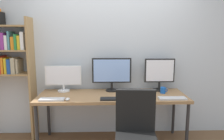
# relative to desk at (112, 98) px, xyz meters

# --- Properties ---
(wall_back) EXTENTS (4.50, 0.10, 2.60)m
(wall_back) POSITION_rel_desk_xyz_m (0.00, 0.42, 0.61)
(wall_back) COLOR silver
(wall_back) RESTS_ON ground_plane
(desk) EXTENTS (2.10, 0.68, 0.74)m
(desk) POSITION_rel_desk_xyz_m (0.00, 0.00, 0.00)
(desk) COLOR #936D47
(desk) RESTS_ON ground_plane
(bookshelf) EXTENTS (0.83, 0.28, 2.02)m
(bookshelf) POSITION_rel_desk_xyz_m (-1.64, 0.23, 0.61)
(bookshelf) COLOR #9E7A4C
(bookshelf) RESTS_ON ground_plane
(monitor_left) EXTENTS (0.54, 0.18, 0.39)m
(monitor_left) POSITION_rel_desk_xyz_m (-0.73, 0.21, 0.27)
(monitor_left) COLOR silver
(monitor_left) RESTS_ON desk
(monitor_center) EXTENTS (0.59, 0.18, 0.50)m
(monitor_center) POSITION_rel_desk_xyz_m (0.00, 0.21, 0.34)
(monitor_center) COLOR black
(monitor_center) RESTS_ON desk
(monitor_right) EXTENTS (0.45, 0.18, 0.49)m
(monitor_right) POSITION_rel_desk_xyz_m (0.73, 0.21, 0.33)
(monitor_right) COLOR black
(monitor_right) RESTS_ON desk
(keyboard_left) EXTENTS (0.33, 0.13, 0.02)m
(keyboard_left) POSITION_rel_desk_xyz_m (-0.80, -0.23, 0.06)
(keyboard_left) COLOR silver
(keyboard_left) RESTS_ON desk
(keyboard_center) EXTENTS (0.33, 0.13, 0.02)m
(keyboard_center) POSITION_rel_desk_xyz_m (0.00, -0.23, 0.06)
(keyboard_center) COLOR black
(keyboard_center) RESTS_ON desk
(keyboard_right) EXTENTS (0.37, 0.13, 0.02)m
(keyboard_right) POSITION_rel_desk_xyz_m (0.80, -0.23, 0.06)
(keyboard_right) COLOR silver
(keyboard_right) RESTS_ON desk
(mouse_left_side) EXTENTS (0.06, 0.10, 0.03)m
(mouse_left_side) POSITION_rel_desk_xyz_m (0.40, -0.23, 0.07)
(mouse_left_side) COLOR #38383D
(mouse_left_side) RESTS_ON desk
(mouse_right_side) EXTENTS (0.06, 0.10, 0.03)m
(mouse_right_side) POSITION_rel_desk_xyz_m (-0.59, -0.25, 0.07)
(mouse_right_side) COLOR silver
(mouse_right_side) RESTS_ON desk
(coffee_mug) EXTENTS (0.11, 0.08, 0.09)m
(coffee_mug) POSITION_rel_desk_xyz_m (0.75, 0.06, 0.10)
(coffee_mug) COLOR blue
(coffee_mug) RESTS_ON desk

